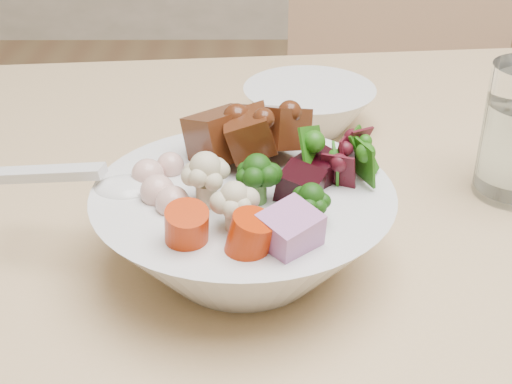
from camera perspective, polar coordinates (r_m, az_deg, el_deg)
chair_far at (r=1.39m, az=10.59°, el=3.62°), size 0.48×0.48×0.91m
food_bowl at (r=0.57m, az=-0.82°, el=-2.41°), size 0.24×0.24×0.13m
soup_spoon at (r=0.58m, az=-11.97°, el=0.51°), size 0.15×0.06×0.03m
side_bowl at (r=0.82m, az=4.24°, el=6.69°), size 0.15×0.15×0.05m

